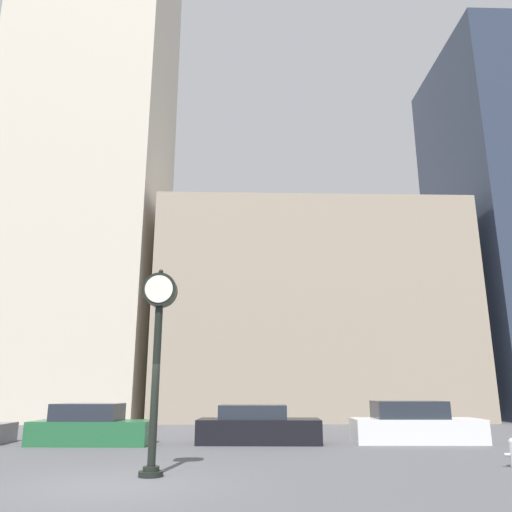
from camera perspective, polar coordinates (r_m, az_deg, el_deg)
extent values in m
plane|color=#515156|center=(11.75, -15.94, -23.86)|extent=(200.00, 200.00, 0.00)
cube|color=beige|center=(41.03, -18.03, 11.17)|extent=(10.59, 12.00, 38.96)
cube|color=gray|center=(35.96, 5.90, -6.84)|extent=(20.18, 12.00, 13.89)
cylinder|color=black|center=(12.59, -11.93, -23.18)|extent=(0.56, 0.56, 0.12)
cylinder|color=black|center=(12.58, -11.90, -22.69)|extent=(0.38, 0.38, 0.10)
cylinder|color=black|center=(12.45, -11.43, -14.09)|extent=(0.19, 0.19, 3.66)
cylinder|color=black|center=(12.68, -10.91, -3.88)|extent=(0.83, 0.38, 0.83)
cylinder|color=white|center=(12.48, -11.05, -3.71)|extent=(0.68, 0.02, 0.68)
cylinder|color=white|center=(12.87, -10.77, -4.05)|extent=(0.68, 0.02, 0.68)
sphere|color=black|center=(12.77, -10.80, -1.78)|extent=(0.12, 0.12, 0.12)
cube|color=#236038|center=(19.82, -18.21, -18.63)|extent=(4.31, 1.97, 0.82)
cube|color=#232833|center=(19.85, -18.64, -16.53)|extent=(2.40, 1.65, 0.59)
cube|color=black|center=(19.33, 0.35, -19.39)|extent=(4.56, 2.04, 0.86)
cube|color=#232833|center=(19.29, -0.35, -17.37)|extent=(2.54, 1.72, 0.50)
cube|color=silver|center=(20.41, 17.88, -18.47)|extent=(4.74, 1.97, 0.86)
cube|color=#232833|center=(20.30, 17.05, -16.44)|extent=(2.63, 1.68, 0.63)
cylinder|color=#B7B7BC|center=(15.05, 26.74, -19.63)|extent=(0.15, 0.08, 0.08)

